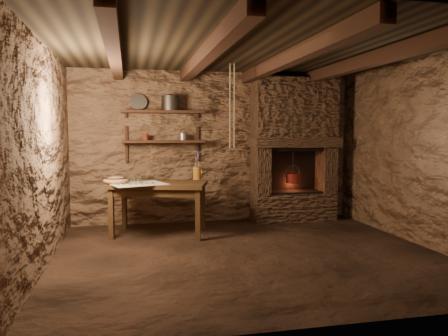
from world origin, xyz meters
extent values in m
plane|color=black|center=(0.00, 0.00, 0.00)|extent=(4.50, 4.50, 0.00)
cube|color=#482F21|center=(0.00, 2.00, 1.20)|extent=(4.50, 0.04, 2.40)
cube|color=#482F21|center=(0.00, -2.00, 1.20)|extent=(4.50, 0.04, 2.40)
cube|color=#482F21|center=(-2.25, 0.00, 1.20)|extent=(0.04, 4.00, 2.40)
cube|color=#482F21|center=(2.25, 0.00, 1.20)|extent=(0.04, 4.00, 2.40)
cube|color=black|center=(0.00, 0.00, 2.40)|extent=(4.50, 4.00, 0.04)
cube|color=black|center=(-1.50, 0.00, 2.31)|extent=(0.14, 3.95, 0.16)
cube|color=black|center=(-0.50, 0.00, 2.31)|extent=(0.14, 3.95, 0.16)
cube|color=black|center=(0.50, 0.00, 2.31)|extent=(0.14, 3.95, 0.16)
cube|color=black|center=(1.50, 0.00, 2.31)|extent=(0.14, 3.95, 0.16)
cube|color=black|center=(-0.85, 1.84, 1.30)|extent=(1.25, 0.30, 0.04)
cube|color=black|center=(-0.85, 1.84, 1.75)|extent=(1.25, 0.30, 0.04)
cube|color=#3B291D|center=(1.25, 1.77, 0.23)|extent=(1.35, 0.45, 0.45)
cube|color=#3B291D|center=(0.69, 1.77, 0.82)|extent=(0.23, 0.45, 0.75)
cube|color=#3B291D|center=(1.81, 1.77, 0.82)|extent=(0.23, 0.45, 0.75)
cube|color=#3B291D|center=(1.25, 1.74, 1.28)|extent=(1.43, 0.51, 0.16)
cube|color=#3B291D|center=(1.25, 1.77, 1.83)|extent=(1.35, 0.45, 0.94)
cube|color=black|center=(1.25, 1.96, 0.82)|extent=(0.90, 0.06, 0.75)
cube|color=#392513|center=(-0.97, 1.20, 0.71)|extent=(1.45, 1.07, 0.06)
cube|color=#392513|center=(-0.97, 1.20, 0.63)|extent=(1.31, 0.93, 0.09)
cube|color=silver|center=(-1.26, 1.05, 0.75)|extent=(0.84, 0.75, 0.01)
cylinder|color=#8B5B1B|center=(-0.39, 1.45, 0.83)|extent=(0.15, 0.15, 0.19)
torus|color=#8B5B1B|center=(-0.32, 1.45, 0.85)|extent=(0.02, 0.10, 0.10)
ellipsoid|color=#956940|center=(-1.55, 1.17, 0.78)|extent=(0.44, 0.44, 0.12)
cylinder|color=#2C2927|center=(-0.73, 1.84, 1.87)|extent=(0.34, 0.34, 0.20)
cylinder|color=#A3A39E|center=(-1.21, 1.94, 1.90)|extent=(0.26, 0.12, 0.26)
cylinder|color=#511A10|center=(-1.12, 1.84, 1.37)|extent=(0.10, 0.10, 0.09)
cylinder|color=maroon|center=(1.22, 1.72, 0.70)|extent=(0.27, 0.27, 0.15)
torus|color=#2C2927|center=(1.22, 1.72, 0.79)|extent=(0.24, 0.02, 0.24)
cylinder|color=#2C2927|center=(1.22, 1.72, 0.94)|extent=(0.01, 0.01, 0.44)
camera|label=1|loc=(-1.37, -4.90, 1.44)|focal=35.00mm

